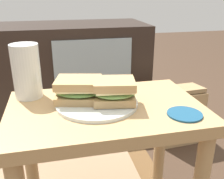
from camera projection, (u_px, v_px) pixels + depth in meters
side_table at (106, 134)px, 0.78m from camera, size 0.56×0.36×0.46m
tv_cabinet at (70, 70)px, 1.66m from camera, size 0.96×0.46×0.58m
area_rug at (38, 159)px, 1.26m from camera, size 1.08×0.79×0.01m
plate at (97, 103)px, 0.76m from camera, size 0.24×0.24×0.01m
sandwich_front at (79, 90)px, 0.75m from camera, size 0.16×0.14×0.07m
sandwich_back at (114, 91)px, 0.73m from camera, size 0.14×0.12×0.07m
beer_glass at (27, 72)px, 0.79m from camera, size 0.08×0.08×0.17m
coaster at (185, 114)px, 0.69m from camera, size 0.09×0.09×0.01m
paper_bag at (178, 114)px, 1.38m from camera, size 0.24×0.17×0.31m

